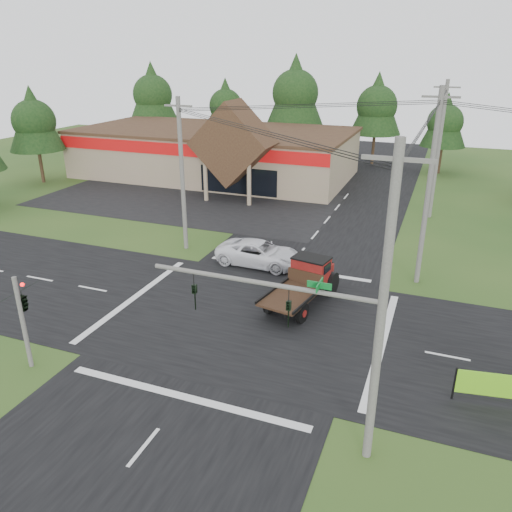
% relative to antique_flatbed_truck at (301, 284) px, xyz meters
% --- Properties ---
extents(ground, '(120.00, 120.00, 0.00)m').
position_rel_antique_flatbed_truck_xyz_m(ground, '(-2.16, -2.54, -1.25)').
color(ground, '#264819').
rests_on(ground, ground).
extents(road_ns, '(12.00, 120.00, 0.02)m').
position_rel_antique_flatbed_truck_xyz_m(road_ns, '(-2.16, -2.54, -1.24)').
color(road_ns, black).
rests_on(road_ns, ground).
extents(road_ew, '(120.00, 12.00, 0.02)m').
position_rel_antique_flatbed_truck_xyz_m(road_ew, '(-2.16, -2.54, -1.23)').
color(road_ew, black).
rests_on(road_ew, ground).
extents(parking_apron, '(28.00, 14.00, 0.02)m').
position_rel_antique_flatbed_truck_xyz_m(parking_apron, '(-16.16, 16.46, -1.23)').
color(parking_apron, black).
rests_on(parking_apron, ground).
extents(cvs_building, '(30.40, 18.20, 9.19)m').
position_rel_antique_flatbed_truck_xyz_m(cvs_building, '(-17.87, 27.03, 1.53)').
color(cvs_building, gray).
rests_on(cvs_building, ground).
extents(traffic_signal_mast, '(8.12, 0.24, 7.00)m').
position_rel_antique_flatbed_truck_xyz_m(traffic_signal_mast, '(3.66, -10.04, 3.18)').
color(traffic_signal_mast, '#595651').
rests_on(traffic_signal_mast, ground).
extents(traffic_signal_corner, '(0.53, 2.48, 4.40)m').
position_rel_antique_flatbed_truck_xyz_m(traffic_signal_corner, '(-9.66, -9.86, 2.28)').
color(traffic_signal_corner, '#595651').
rests_on(traffic_signal_corner, ground).
extents(utility_pole_nr, '(2.00, 0.30, 11.00)m').
position_rel_antique_flatbed_truck_xyz_m(utility_pole_nr, '(5.34, -10.04, 4.39)').
color(utility_pole_nr, '#595651').
rests_on(utility_pole_nr, ground).
extents(utility_pole_nw, '(2.00, 0.30, 10.50)m').
position_rel_antique_flatbed_truck_xyz_m(utility_pole_nw, '(-10.16, 5.46, 4.14)').
color(utility_pole_nw, '#595651').
rests_on(utility_pole_nw, ground).
extents(utility_pole_ne, '(2.00, 0.30, 11.50)m').
position_rel_antique_flatbed_truck_xyz_m(utility_pole_ne, '(5.84, 5.46, 4.64)').
color(utility_pole_ne, '#595651').
rests_on(utility_pole_ne, ground).
extents(utility_pole_n, '(2.00, 0.30, 11.20)m').
position_rel_antique_flatbed_truck_xyz_m(utility_pole_n, '(5.84, 19.46, 4.49)').
color(utility_pole_n, '#595651').
rests_on(utility_pole_n, ground).
extents(tree_row_a, '(6.72, 6.72, 12.12)m').
position_rel_antique_flatbed_truck_xyz_m(tree_row_a, '(-32.16, 37.46, 6.80)').
color(tree_row_a, '#332316').
rests_on(tree_row_a, ground).
extents(tree_row_b, '(5.60, 5.60, 10.10)m').
position_rel_antique_flatbed_truck_xyz_m(tree_row_b, '(-22.16, 39.46, 5.46)').
color(tree_row_b, '#332316').
rests_on(tree_row_b, ground).
extents(tree_row_c, '(7.28, 7.28, 13.13)m').
position_rel_antique_flatbed_truck_xyz_m(tree_row_c, '(-12.16, 38.46, 7.47)').
color(tree_row_c, '#332316').
rests_on(tree_row_c, ground).
extents(tree_row_d, '(6.16, 6.16, 11.11)m').
position_rel_antique_flatbed_truck_xyz_m(tree_row_d, '(-2.16, 39.46, 6.13)').
color(tree_row_d, '#332316').
rests_on(tree_row_d, ground).
extents(tree_row_e, '(5.04, 5.04, 9.09)m').
position_rel_antique_flatbed_truck_xyz_m(tree_row_e, '(5.84, 37.46, 4.79)').
color(tree_row_e, '#332316').
rests_on(tree_row_e, ground).
extents(tree_side_w, '(5.60, 5.60, 10.10)m').
position_rel_antique_flatbed_truck_xyz_m(tree_side_w, '(-34.16, 17.46, 5.46)').
color(tree_side_w, '#332316').
rests_on(tree_side_w, ground).
extents(antique_flatbed_truck, '(3.35, 6.28, 2.49)m').
position_rel_antique_flatbed_truck_xyz_m(antique_flatbed_truck, '(0.00, 0.00, 0.00)').
color(antique_flatbed_truck, '#62110E').
rests_on(antique_flatbed_truck, ground).
extents(roadside_banner, '(4.35, 0.81, 1.50)m').
position_rel_antique_flatbed_truck_xyz_m(roadside_banner, '(10.20, -5.39, -0.50)').
color(roadside_banner, '#6AC019').
rests_on(roadside_banner, ground).
extents(white_pickup, '(5.80, 2.82, 1.59)m').
position_rel_antique_flatbed_truck_xyz_m(white_pickup, '(-4.16, 4.54, -0.45)').
color(white_pickup, white).
rests_on(white_pickup, ground).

